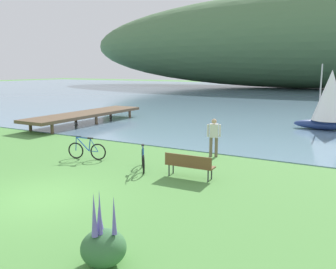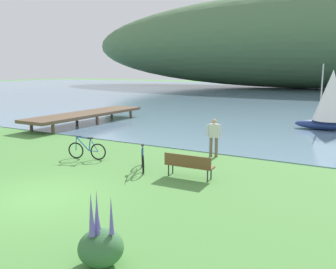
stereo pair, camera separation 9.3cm
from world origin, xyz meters
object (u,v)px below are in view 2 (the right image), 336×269
Objects in this scene: bicycle_leaning_near_bench at (143,160)px; sailboat_mid_bay at (331,99)px; bicycle_beside_path at (87,150)px; park_bench_near_camera at (189,164)px; person_at_shoreline at (214,135)px.

bicycle_leaning_near_bench is 0.36× the size of sailboat_mid_bay.
sailboat_mid_bay reaches higher than bicycle_beside_path.
bicycle_leaning_near_bench is at bearing -111.41° from sailboat_mid_bay.
bicycle_leaning_near_bench is at bearing 177.31° from park_bench_near_camera.
bicycle_beside_path is 1.01× the size of person_at_shoreline.
sailboat_mid_bay is (8.23, 13.14, 1.58)m from bicycle_beside_path.
park_bench_near_camera is 0.44× the size of sailboat_mid_bay.
bicycle_leaning_near_bench is 3.70m from person_at_shoreline.
bicycle_beside_path is (-3.02, 0.16, 0.00)m from bicycle_leaning_near_bench.
bicycle_leaning_near_bench is 0.86× the size of bicycle_beside_path.
park_bench_near_camera is 5.06m from bicycle_beside_path.
sailboat_mid_bay is (3.18, 13.40, 1.46)m from park_bench_near_camera.
bicycle_leaning_near_bench is 0.86× the size of person_at_shoreline.
person_at_shoreline is (1.57, 3.30, 0.58)m from bicycle_leaning_near_bench.
bicycle_leaning_near_bench is (-2.04, 0.10, -0.12)m from park_bench_near_camera.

